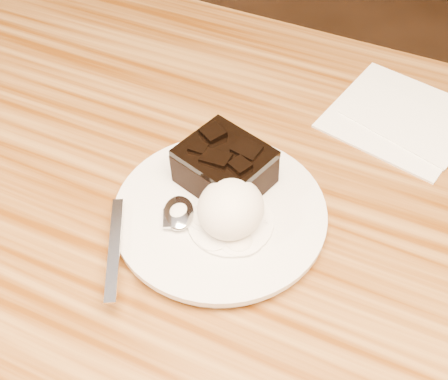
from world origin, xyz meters
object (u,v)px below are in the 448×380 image
at_px(spoon, 179,214).
at_px(napkin, 400,117).
at_px(brownie, 225,169).
at_px(plate, 220,215).
at_px(ice_cream_scoop, 231,208).

distance_m(spoon, napkin, 0.32).
xyz_separation_m(brownie, spoon, (-0.02, -0.07, -0.02)).
relative_size(plate, spoon, 1.22).
relative_size(spoon, napkin, 1.14).
relative_size(brownie, spoon, 0.48).
distance_m(ice_cream_scoop, spoon, 0.06).
xyz_separation_m(brownie, ice_cream_scoop, (0.03, -0.05, 0.00)).
xyz_separation_m(plate, spoon, (-0.03, -0.03, 0.01)).
bearing_deg(brownie, spoon, -108.89).
xyz_separation_m(plate, ice_cream_scoop, (0.02, -0.01, 0.03)).
xyz_separation_m(spoon, napkin, (0.17, 0.27, -0.02)).
distance_m(plate, spoon, 0.05).
bearing_deg(napkin, plate, -119.13).
distance_m(brownie, spoon, 0.07).
distance_m(plate, brownie, 0.05).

